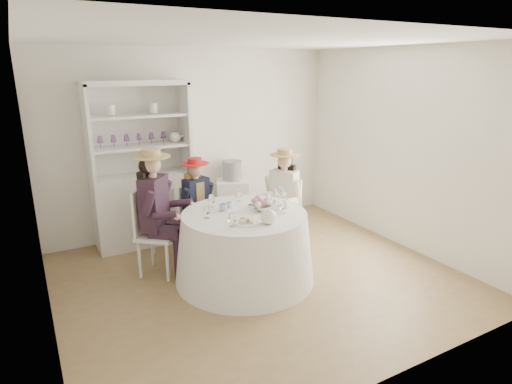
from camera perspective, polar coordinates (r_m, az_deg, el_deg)
ground at (r=5.23m, az=0.54°, el=-11.38°), size 4.50×4.50×0.00m
ceiling at (r=4.63m, az=0.64°, el=19.66°), size 4.50×4.50×0.00m
wall_back at (r=6.53m, az=-8.16°, el=6.67°), size 4.50×0.00×4.50m
wall_front at (r=3.24m, az=18.36°, el=-4.11°), size 4.50×0.00×4.50m
wall_left at (r=4.17m, az=-27.44°, el=-0.63°), size 0.00×4.50×4.50m
wall_right at (r=6.16m, az=19.21°, el=5.33°), size 0.00×4.50×4.50m
tea_table at (r=5.05m, az=-1.54°, el=-7.26°), size 1.64×1.64×0.83m
hutch at (r=6.18m, az=-14.86°, el=0.54°), size 1.38×0.60×2.27m
side_table at (r=6.73m, az=-3.14°, el=-1.46°), size 0.63×0.63×0.75m
hatbox at (r=6.59m, az=-3.21°, el=2.88°), size 0.31×0.31×0.30m
guest_left at (r=5.15m, az=-13.12°, el=-1.76°), size 0.66×0.64×1.54m
guest_mid at (r=5.76m, az=-7.84°, el=-0.98°), size 0.49×0.52×1.29m
guest_right at (r=5.79m, az=3.63°, el=-0.18°), size 0.60×0.55×1.40m
spare_chair at (r=5.97m, az=-12.57°, el=-3.27°), size 0.37×0.37×0.87m
teacup_a at (r=4.96m, az=-4.43°, el=-2.12°), size 0.11×0.11×0.08m
teacup_b at (r=5.07m, az=-3.64°, el=-1.77°), size 0.08×0.08×0.06m
teacup_c at (r=5.12m, az=0.08°, el=-1.49°), size 0.11×0.11×0.07m
flower_bowl at (r=4.96m, az=0.91°, el=-2.20°), size 0.24×0.24×0.05m
flower_arrangement at (r=4.98m, az=0.61°, el=-1.29°), size 0.21×0.21×0.08m
table_teapot at (r=4.55m, az=1.70°, el=-3.31°), size 0.24×0.17×0.18m
sandwich_plate at (r=4.58m, az=-1.29°, el=-3.95°), size 0.29×0.29×0.06m
cupcake_stand at (r=5.06m, az=3.01°, el=-1.15°), size 0.25×0.25×0.23m
stemware_set at (r=4.87m, az=-1.58°, el=-1.97°), size 0.94×0.95×0.15m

